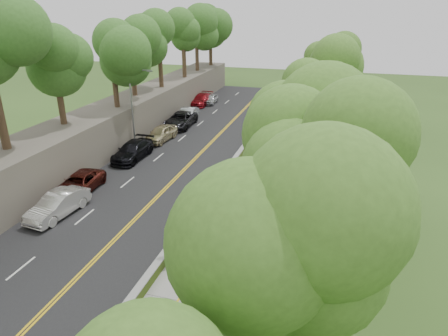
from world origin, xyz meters
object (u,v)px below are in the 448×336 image
Objects in this scene: concrete_block at (241,212)px; person_far at (294,125)px; streetlight at (134,103)px; car_1 at (58,205)px; signpost at (178,233)px; construction_barrel at (284,126)px; painter_0 at (214,190)px; car_2 at (79,184)px.

person_far is at bearing 87.24° from concrete_block.
car_1 is (1.46, -14.28, -3.79)m from streetlight.
concrete_block is 0.70× the size of person_far.
streetlight is 2.58× the size of signpost.
streetlight reaches higher than person_far.
signpost reaches higher than construction_barrel.
car_1 is at bearing -116.07° from construction_barrel.
streetlight is at bearing 57.16° from painter_0.
car_1 is at bearing 123.80° from painter_0.
person_far is at bearing 33.57° from streetlight.
painter_0 is (11.21, -9.36, -3.65)m from streetlight.
person_far is (1.00, 20.73, 0.42)m from concrete_block.
car_2 is at bearing 149.87° from signpost.
car_1 is (-12.00, -24.52, 0.31)m from construction_barrel.
car_1 is 2.63× the size of painter_0.
person_far is at bearing 83.28° from signpost.
painter_0 reaches higher than car_2.
construction_barrel is at bearing 85.91° from signpost.
streetlight reaches higher than car_1.
car_2 is (-0.85, 3.59, -0.10)m from car_1.
person_far reaches higher than construction_barrel.
streetlight is 7.34× the size of concrete_block.
construction_barrel is 1.34m from person_far.
signpost is (11.51, -17.02, -2.68)m from streetlight.
streetlight is at bearing 17.44° from person_far.
streetlight reaches higher than construction_barrel.
person_far is (14.66, 9.73, -3.81)m from streetlight.
signpost is at bearing -170.74° from painter_0.
streetlight is 17.40m from construction_barrel.
car_1 is 0.97× the size of car_2.
car_1 reaches higher than construction_barrel.
car_2 is at bearing 108.89° from car_1.
streetlight is 1.62× the size of car_1.
signpost is 1.65× the size of painter_0.
painter_0 is (10.60, 1.33, 0.24)m from car_2.
car_2 is 10.69m from painter_0.
signpost is 10.47m from car_1.
painter_0 is at bearing 63.63° from person_far.
concrete_block is (0.20, -21.24, -0.13)m from construction_barrel.
streetlight is 1.56× the size of car_2.
painter_0 reaches higher than concrete_block.
car_1 is at bearing -84.15° from streetlight.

